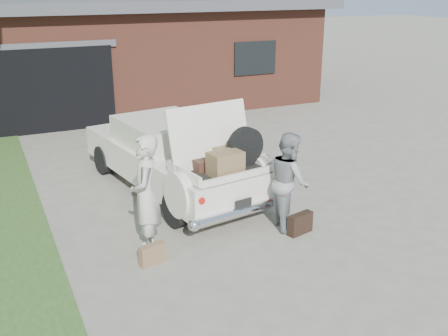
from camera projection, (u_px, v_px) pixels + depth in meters
name	position (u px, v px, depth m)	size (l,w,h in m)	color
ground	(241.00, 249.00, 7.85)	(90.00, 90.00, 0.00)	gray
house	(113.00, 49.00, 17.47)	(12.80, 7.80, 3.30)	brown
sedan	(173.00, 155.00, 9.92)	(2.48, 4.84, 1.89)	silver
woman_left	(146.00, 195.00, 7.51)	(0.65, 0.43, 1.78)	beige
woman_right	(289.00, 181.00, 8.35)	(0.77, 0.60, 1.58)	gray
suitcase_left	(152.00, 254.00, 7.39)	(0.39, 0.12, 0.30)	#846043
suitcase_right	(300.00, 224.00, 8.29)	(0.44, 0.14, 0.34)	black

